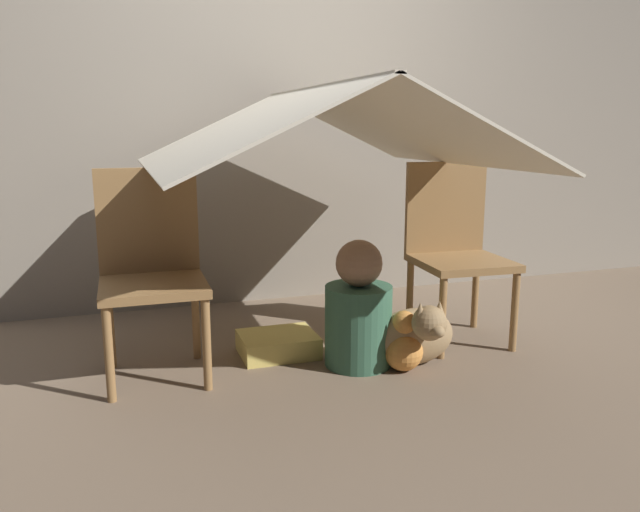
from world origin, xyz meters
name	(u,v)px	position (x,y,z in m)	size (l,w,h in m)	color
ground_plane	(331,371)	(0.00, 0.00, 0.00)	(8.80, 8.80, 0.00)	#7A6651
wall_back	(262,95)	(0.00, 1.26, 1.25)	(7.00, 0.05, 2.50)	gray
chair_left	(151,265)	(-0.74, 0.24, 0.48)	(0.44, 0.44, 0.89)	olive
chair_right	(455,245)	(0.74, 0.24, 0.48)	(0.46, 0.46, 0.89)	olive
sheet_canopy	(320,126)	(0.00, 0.16, 1.07)	(1.48, 1.60, 0.35)	silver
person_front	(358,313)	(0.14, 0.03, 0.25)	(0.30, 0.30, 0.58)	#38664C
dog	(416,334)	(0.38, -0.07, 0.15)	(0.39, 0.35, 0.34)	#9E7F56
floor_cushion	(278,344)	(-0.17, 0.27, 0.05)	(0.36, 0.28, 0.10)	#E5CC66
plush_toy	(404,346)	(0.31, -0.09, 0.11)	(0.17, 0.17, 0.27)	#D88C3F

